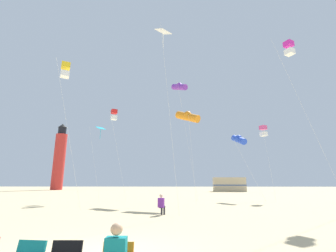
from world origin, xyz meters
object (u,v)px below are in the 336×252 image
kite_box_magenta (289,48)px  kite_box_rainbow (263,131)px  kite_box_gold (65,70)px  kite_diamond_white (164,38)px  kite_tube_violet (179,87)px  rv_van_tan (229,184)px  kite_diamond_cyan (100,131)px  lighthouse_distant (59,158)px  kite_tube_blue (239,139)px  kite_flyer_standing (162,204)px  kite_tube_orange (188,116)px  kite_box_scarlet (114,115)px

kite_box_magenta → kite_box_rainbow: bearing=87.8°
kite_box_magenta → kite_box_gold: 17.61m
kite_diamond_white → kite_tube_violet: 12.51m
kite_diamond_white → kite_box_gold: 7.93m
kite_tube_violet → rv_van_tan: (10.27, 23.96, -11.43)m
kite_diamond_cyan → lighthouse_distant: 41.13m
kite_box_gold → rv_van_tan: (19.01, 34.12, -8.65)m
kite_tube_blue → rv_van_tan: 24.76m
kite_flyer_standing → kite_tube_orange: 9.86m
kite_box_gold → kite_diamond_cyan: kite_box_gold is taller
kite_box_rainbow → rv_van_tan: bearing=87.1°
kite_flyer_standing → kite_tube_blue: bearing=-107.2°
kite_tube_violet → kite_diamond_white: bearing=-95.5°
kite_flyer_standing → kite_diamond_white: (0.09, -0.23, 10.52)m
kite_box_rainbow → rv_van_tan: size_ratio=1.19×
kite_diamond_cyan → kite_box_rainbow: bearing=2.1°
kite_tube_blue → kite_diamond_cyan: (-15.16, -1.54, 0.79)m
rv_van_tan → kite_tube_blue: bearing=-95.5°
kite_tube_orange → rv_van_tan: (9.63, 29.43, -6.26)m
kite_box_magenta → kite_box_scarlet: kite_box_magenta is taller
kite_box_rainbow → kite_box_gold: 20.21m
kite_tube_blue → kite_tube_violet: 9.12m
kite_tube_violet → kite_diamond_cyan: kite_tube_violet is taller
kite_box_magenta → kite_box_gold: size_ratio=1.21×
kite_box_magenta → lighthouse_distant: 57.71m
kite_tube_blue → kite_tube_orange: bearing=-137.1°
kite_diamond_white → kite_box_magenta: (9.88, 3.42, 1.12)m
kite_flyer_standing → lighthouse_distant: (-28.91, 45.60, 7.22)m
kite_diamond_cyan → kite_box_gold: bearing=-90.9°
kite_box_scarlet → kite_tube_violet: bearing=10.9°
kite_box_magenta → lighthouse_distant: lighthouse_distant is taller
kite_box_magenta → lighthouse_distant: (-38.88, 42.41, -4.42)m
kite_tube_blue → kite_tube_violet: bearing=-179.8°
kite_tube_orange → lighthouse_distant: 49.68m
kite_flyer_standing → kite_tube_orange: bearing=-90.5°
kite_flyer_standing → kite_box_scarlet: (-5.96, 10.72, 8.43)m
kite_flyer_standing → lighthouse_distant: lighthouse_distant is taller
kite_diamond_white → kite_tube_violet: size_ratio=0.88×
kite_diamond_cyan → kite_box_scarlet: bearing=5.2°
kite_box_rainbow → lighthouse_distant: lighthouse_distant is taller
kite_box_magenta → rv_van_tan: 34.67m
kite_diamond_white → lighthouse_distant: bearing=122.3°
kite_box_scarlet → kite_box_gold: (-1.49, -8.76, 1.00)m
kite_diamond_white → kite_tube_blue: size_ratio=1.66×
kite_box_magenta → kite_tube_orange: (-8.05, 3.46, -4.61)m
kite_tube_orange → kite_tube_violet: bearing=96.6°
rv_van_tan → kite_box_scarlet: bearing=-121.3°
kite_box_magenta → kite_box_rainbow: 9.49m
kite_tube_violet → kite_box_gold: size_ratio=1.27×
kite_box_gold → rv_van_tan: kite_box_gold is taller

